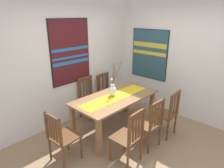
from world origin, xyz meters
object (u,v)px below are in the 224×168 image
Objects in this scene: chair_0 at (150,123)px; chair_5 at (107,91)px; dining_table at (115,102)px; chair_2 at (89,97)px; chair_1 at (129,136)px; painting_on_back_wall at (70,52)px; centerpiece_vase at (113,90)px; chair_3 at (167,113)px; chair_4 at (61,136)px; painting_on_side_wall at (149,54)px.

chair_0 is 1.76m from chair_5.
dining_table is 0.88m from chair_2.
chair_2 is (0.02, 1.69, 0.00)m from chair_0.
chair_1 is 0.70× the size of painting_on_back_wall.
centerpiece_vase is at bearing -93.43° from chair_2.
chair_5 is (0.02, 1.69, -0.01)m from chair_3.
dining_table is 1.04m from chair_5.
chair_4 is 2.98m from painting_on_side_wall.
chair_2 reaches higher than dining_table.
chair_1 is at bearing -109.34° from chair_2.
chair_2 is at bearing 107.67° from chair_3.
chair_5 is at bearing 24.56° from chair_4.
chair_2 is (0.05, 0.81, -0.40)m from centerpiece_vase.
chair_2 reaches higher than chair_4.
painting_on_side_wall is at bearing 9.61° from dining_table.
chair_1 reaches higher than chair_3.
centerpiece_vase is 1.22m from painting_on_back_wall.
centerpiece_vase is 0.78× the size of chair_5.
centerpiece_vase is at bearing 92.17° from chair_0.
chair_3 is 1.71m from painting_on_side_wall.
painting_on_side_wall reaches higher than dining_table.
dining_table is 1.44× the size of painting_on_side_wall.
chair_1 is 1.14m from chair_3.
chair_2 is at bearing 86.57° from centerpiece_vase.
chair_3 is at bearing -72.33° from chair_2.
chair_0 reaches higher than chair_5.
chair_5 is at bearing 89.30° from chair_3.
painting_on_back_wall is at bearing 104.18° from centerpiece_vase.
chair_3 is 2.05m from chair_4.
chair_5 reaches higher than chair_4.
painting_on_back_wall reaches higher than chair_4.
chair_0 reaches higher than chair_4.
painting_on_back_wall reaches higher than chair_5.
chair_3 is at bearing -2.87° from chair_0.
chair_5 is at bearing 70.72° from chair_0.
painting_on_back_wall reaches higher than painting_on_side_wall.
centerpiece_vase is at bearing -128.15° from chair_5.
chair_5 is at bearing 54.71° from dining_table.
centerpiece_vase is 0.97m from chair_0.
painting_on_side_wall reaches higher than chair_0.
chair_4 is at bearing 148.70° from chair_0.
chair_2 reaches higher than chair_3.
chair_3 is (0.57, -0.85, -0.16)m from dining_table.
chair_5 is at bearing 51.85° from centerpiece_vase.
chair_0 is 0.77× the size of painting_on_side_wall.
dining_table is 2.47× the size of centerpiece_vase.
chair_3 is at bearing -90.70° from chair_5.
centerpiece_vase is 1.08m from chair_5.
chair_3 is 1.69m from chair_5.
painting_on_back_wall is (-0.27, 1.05, 0.91)m from dining_table.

